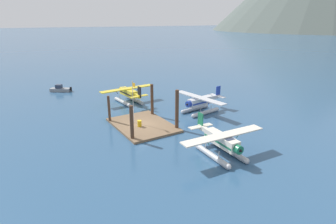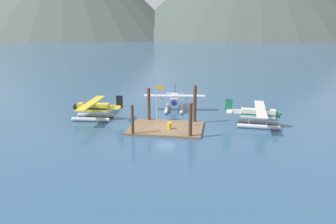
# 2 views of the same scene
# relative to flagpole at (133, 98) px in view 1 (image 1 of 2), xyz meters

# --- Properties ---
(ground_plane) EXTENTS (1200.00, 1200.00, 0.00)m
(ground_plane) POSITION_rel_flagpole_xyz_m (1.06, 0.81, -4.14)
(ground_plane) COLOR #2D5175
(dock_platform) EXTENTS (10.16, 7.41, 0.30)m
(dock_platform) POSITION_rel_flagpole_xyz_m (1.06, 0.81, -3.99)
(dock_platform) COLOR brown
(dock_platform) RESTS_ON ground
(piling_near_left) EXTENTS (0.38, 0.38, 4.12)m
(piling_near_left) POSITION_rel_flagpole_xyz_m (-2.79, -2.71, -2.09)
(piling_near_left) COLOR #4C3323
(piling_near_left) RESTS_ON ground
(piling_near_right) EXTENTS (0.47, 0.47, 4.61)m
(piling_near_right) POSITION_rel_flagpole_xyz_m (4.77, -2.50, -1.84)
(piling_near_right) COLOR #4C3323
(piling_near_right) RESTS_ON ground
(piling_far_left) EXTENTS (0.47, 0.47, 5.16)m
(piling_far_left) POSITION_rel_flagpole_xyz_m (-2.13, 4.16, -1.57)
(piling_far_left) COLOR #4C3323
(piling_far_left) RESTS_ON ground
(piling_far_right) EXTENTS (0.50, 0.50, 5.70)m
(piling_far_right) POSITION_rel_flagpole_xyz_m (4.75, 4.30, -1.29)
(piling_far_right) COLOR #4C3323
(piling_far_right) RESTS_ON ground
(flagpole) EXTENTS (0.95, 0.10, 6.20)m
(flagpole) POSITION_rel_flagpole_xyz_m (0.00, 0.00, 0.00)
(flagpole) COLOR silver
(flagpole) RESTS_ON dock_platform
(fuel_drum) EXTENTS (0.62, 0.62, 0.88)m
(fuel_drum) POSITION_rel_flagpole_xyz_m (1.68, 0.03, -3.40)
(fuel_drum) COLOR gold
(fuel_drum) RESTS_ON dock_platform
(seaplane_yellow_port_fwd) EXTENTS (7.97, 10.47, 3.84)m
(seaplane_yellow_port_fwd) POSITION_rel_flagpole_xyz_m (-10.89, 3.92, -2.57)
(seaplane_yellow_port_fwd) COLOR #B7BABF
(seaplane_yellow_port_fwd) RESTS_ON ground
(seaplane_silver_bow_centre) EXTENTS (10.49, 7.95, 3.84)m
(seaplane_silver_bow_centre) POSITION_rel_flagpole_xyz_m (0.63, 11.71, -2.57)
(seaplane_silver_bow_centre) COLOR #B7BABF
(seaplane_silver_bow_centre) RESTS_ON ground
(seaplane_cream_stbd_fwd) EXTENTS (7.97, 10.47, 3.84)m
(seaplane_cream_stbd_fwd) POSITION_rel_flagpole_xyz_m (13.85, 4.25, -2.57)
(seaplane_cream_stbd_fwd) COLOR #B7BABF
(seaplane_cream_stbd_fwd) RESTS_ON ground
(boat_grey_open_sw) EXTENTS (3.63, 4.30, 1.50)m
(boat_grey_open_sw) POSITION_rel_flagpole_xyz_m (-26.27, -5.27, -3.66)
(boat_grey_open_sw) COLOR gray
(boat_grey_open_sw) RESTS_ON ground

